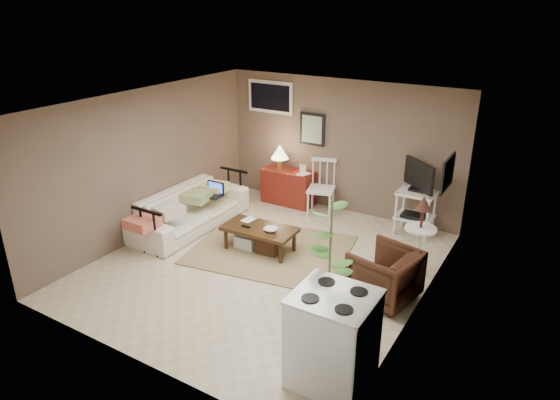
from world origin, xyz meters
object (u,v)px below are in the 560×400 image
Objects in this scene: side_table at (421,226)px; potted_plant at (330,266)px; spindle_chair at (321,189)px; armchair at (384,272)px; sofa at (190,203)px; coffee_table at (259,237)px; red_console at (288,183)px; tv_stand at (416,197)px; stove at (333,339)px.

potted_plant is (-0.47, -1.96, 0.19)m from side_table.
spindle_chair is 1.30× the size of armchair.
coffee_table is at bearing -94.77° from sofa.
side_table is at bearing -24.05° from red_console.
sofa is at bearing -134.76° from spindle_chair.
sofa is at bearing 175.23° from coffee_table.
armchair is (-0.18, -0.89, -0.34)m from side_table.
red_console is at bearing -116.03° from armchair.
red_console is at bearing 178.07° from tv_stand.
armchair is 1.73m from stove.
stove reaches higher than spindle_chair.
potted_plant is at bearing -2.47° from armchair.
sofa is 3.66m from potted_plant.
stove is (2.20, -1.99, 0.28)m from coffee_table.
potted_plant is at bearing -103.40° from side_table.
sofa is 3.83m from side_table.
red_console is 4.82m from stove.
tv_stand is at bearing 89.30° from potted_plant.
coffee_table is 0.91× the size of tv_stand.
coffee_table is 1.12× the size of stove.
potted_plant is at bearing -61.96° from spindle_chair.
stove is (0.37, -0.65, -0.40)m from potted_plant.
sofa is 1.31× the size of potted_plant.
tv_stand is at bearing 94.92° from stove.
coffee_table is at bearing -164.84° from side_table.
red_console is at bearing 107.79° from coffee_table.
red_console is 1.47× the size of armchair.
stove is at bearing 15.26° from armchair.
coffee_table is 0.98× the size of side_table.
red_console is at bearing 125.74° from stove.
red_console is 0.97× the size of side_table.
tv_stand reaches higher than red_console.
spindle_chair is at bearing 84.79° from coffee_table.
side_table is 0.68× the size of potted_plant.
stove is (3.69, -2.11, 0.07)m from sofa.
potted_plant is 0.85m from stove.
tv_stand reaches higher than spindle_chair.
tv_stand is at bearing 44.54° from coffee_table.
spindle_chair is 4.29m from stove.
stove is (0.33, -3.83, -0.16)m from tv_stand.
tv_stand is 3.18m from potted_plant.
stove is at bearing -60.56° from potted_plant.
tv_stand is 3.84m from stove.
side_table reaches higher than sofa.
tv_stand is 1.29m from side_table.
potted_plant is (-0.04, -3.17, 0.25)m from tv_stand.
spindle_chair reaches higher than armchair.
potted_plant is (1.83, -1.34, 0.68)m from coffee_table.
spindle_chair is 2.84m from armchair.
side_table is 0.97m from armchair.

